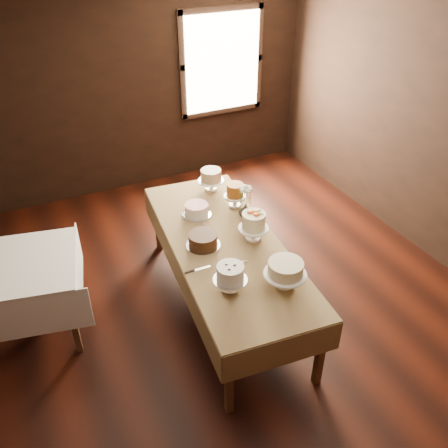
{
  "coord_description": "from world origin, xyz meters",
  "views": [
    {
      "loc": [
        -1.6,
        -3.1,
        3.42
      ],
      "look_at": [
        0.0,
        0.2,
        0.95
      ],
      "focal_mm": 38.15,
      "sensor_mm": 36.0,
      "label": 1
    }
  ],
  "objects_px": {
    "cake_server_c": "(204,225)",
    "cake_lattice": "(197,210)",
    "cake_cream": "(285,275)",
    "cake_server_e": "(203,268)",
    "cake_swirl": "(230,279)",
    "side_table": "(23,272)",
    "flower_vase": "(245,211)",
    "cake_flowers": "(253,228)",
    "cake_server_a": "(241,262)",
    "cake_chocolate": "(203,240)",
    "cake_caramel": "(235,196)",
    "cake_server_d": "(246,219)",
    "display_table": "(225,247)",
    "cake_speckled": "(211,181)"
  },
  "relations": [
    {
      "from": "display_table",
      "to": "cake_speckled",
      "type": "relative_size",
      "value": 8.96
    },
    {
      "from": "cake_chocolate",
      "to": "cake_swirl",
      "type": "distance_m",
      "value": 0.66
    },
    {
      "from": "cake_lattice",
      "to": "cake_server_e",
      "type": "distance_m",
      "value": 0.87
    },
    {
      "from": "cake_caramel",
      "to": "cake_swirl",
      "type": "height_order",
      "value": "cake_caramel"
    },
    {
      "from": "cake_cream",
      "to": "cake_server_d",
      "type": "distance_m",
      "value": 1.04
    },
    {
      "from": "cake_lattice",
      "to": "cake_flowers",
      "type": "distance_m",
      "value": 0.7
    },
    {
      "from": "cake_server_a",
      "to": "cake_server_e",
      "type": "height_order",
      "value": "same"
    },
    {
      "from": "side_table",
      "to": "cake_flowers",
      "type": "xyz_separation_m",
      "value": [
        2.04,
        -0.54,
        0.2
      ]
    },
    {
      "from": "display_table",
      "to": "cake_server_a",
      "type": "height_order",
      "value": "cake_server_a"
    },
    {
      "from": "cake_speckled",
      "to": "side_table",
      "type": "bearing_deg",
      "value": -166.74
    },
    {
      "from": "cake_caramel",
      "to": "cake_chocolate",
      "type": "xyz_separation_m",
      "value": [
        -0.59,
        -0.51,
        -0.05
      ]
    },
    {
      "from": "cake_speckled",
      "to": "cake_caramel",
      "type": "distance_m",
      "value": 0.43
    },
    {
      "from": "cake_caramel",
      "to": "cake_speckled",
      "type": "bearing_deg",
      "value": 100.68
    },
    {
      "from": "cake_flowers",
      "to": "cake_server_a",
      "type": "xyz_separation_m",
      "value": [
        -0.27,
        -0.27,
        -0.12
      ]
    },
    {
      "from": "cake_speckled",
      "to": "cake_flowers",
      "type": "height_order",
      "value": "cake_flowers"
    },
    {
      "from": "cake_cream",
      "to": "side_table",
      "type": "bearing_deg",
      "value": 147.5
    },
    {
      "from": "cake_swirl",
      "to": "cake_server_c",
      "type": "distance_m",
      "value": 0.99
    },
    {
      "from": "cake_flowers",
      "to": "cake_swirl",
      "type": "xyz_separation_m",
      "value": [
        -0.52,
        -0.56,
        -0.01
      ]
    },
    {
      "from": "cake_cream",
      "to": "flower_vase",
      "type": "height_order",
      "value": "cake_cream"
    },
    {
      "from": "cake_server_a",
      "to": "side_table",
      "type": "bearing_deg",
      "value": 164.53
    },
    {
      "from": "cake_chocolate",
      "to": "flower_vase",
      "type": "distance_m",
      "value": 0.64
    },
    {
      "from": "cake_chocolate",
      "to": "cake_server_e",
      "type": "xyz_separation_m",
      "value": [
        -0.14,
        -0.3,
        -0.06
      ]
    },
    {
      "from": "cake_lattice",
      "to": "cake_cream",
      "type": "bearing_deg",
      "value": -80.1
    },
    {
      "from": "cake_caramel",
      "to": "cake_server_c",
      "type": "relative_size",
      "value": 1.12
    },
    {
      "from": "cake_swirl",
      "to": "cake_server_d",
      "type": "height_order",
      "value": "cake_swirl"
    },
    {
      "from": "cake_lattice",
      "to": "cake_server_a",
      "type": "height_order",
      "value": "cake_lattice"
    },
    {
      "from": "cake_server_d",
      "to": "cake_server_c",
      "type": "bearing_deg",
      "value": 119.66
    },
    {
      "from": "cake_server_d",
      "to": "cake_lattice",
      "type": "bearing_deg",
      "value": 95.83
    },
    {
      "from": "side_table",
      "to": "cake_chocolate",
      "type": "xyz_separation_m",
      "value": [
        1.56,
        -0.44,
        0.14
      ]
    },
    {
      "from": "cake_flowers",
      "to": "cake_server_e",
      "type": "distance_m",
      "value": 0.65
    },
    {
      "from": "cake_server_e",
      "to": "side_table",
      "type": "bearing_deg",
      "value": 154.34
    },
    {
      "from": "display_table",
      "to": "cake_server_a",
      "type": "xyz_separation_m",
      "value": [
        -0.01,
        -0.33,
        0.06
      ]
    },
    {
      "from": "cake_caramel",
      "to": "cake_chocolate",
      "type": "height_order",
      "value": "cake_caramel"
    },
    {
      "from": "cake_server_e",
      "to": "cake_caramel",
      "type": "bearing_deg",
      "value": 50.06
    },
    {
      "from": "cake_caramel",
      "to": "flower_vase",
      "type": "relative_size",
      "value": 1.9
    },
    {
      "from": "side_table",
      "to": "cake_server_c",
      "type": "xyz_separation_m",
      "value": [
        1.71,
        -0.13,
        0.08
      ]
    },
    {
      "from": "cake_cream",
      "to": "cake_server_e",
      "type": "xyz_separation_m",
      "value": [
        -0.52,
        0.5,
        -0.11
      ]
    },
    {
      "from": "cake_swirl",
      "to": "cake_cream",
      "type": "height_order",
      "value": "cake_swirl"
    },
    {
      "from": "cake_swirl",
      "to": "flower_vase",
      "type": "xyz_separation_m",
      "value": [
        0.63,
        0.93,
        -0.04
      ]
    },
    {
      "from": "cake_server_d",
      "to": "flower_vase",
      "type": "relative_size",
      "value": 1.7
    },
    {
      "from": "cake_swirl",
      "to": "side_table",
      "type": "bearing_deg",
      "value": 144.11
    },
    {
      "from": "cake_caramel",
      "to": "cake_server_c",
      "type": "distance_m",
      "value": 0.5
    },
    {
      "from": "cake_server_e",
      "to": "flower_vase",
      "type": "bearing_deg",
      "value": 40.29
    },
    {
      "from": "cake_chocolate",
      "to": "cake_server_a",
      "type": "height_order",
      "value": "cake_chocolate"
    },
    {
      "from": "cake_server_c",
      "to": "cake_lattice",
      "type": "bearing_deg",
      "value": -7.92
    },
    {
      "from": "display_table",
      "to": "cake_cream",
      "type": "relative_size",
      "value": 6.87
    },
    {
      "from": "cake_chocolate",
      "to": "cake_flowers",
      "type": "relative_size",
      "value": 1.05
    },
    {
      "from": "cake_server_c",
      "to": "cake_server_e",
      "type": "relative_size",
      "value": 1.0
    },
    {
      "from": "cake_speckled",
      "to": "cake_server_e",
      "type": "height_order",
      "value": "cake_speckled"
    },
    {
      "from": "side_table",
      "to": "cake_server_d",
      "type": "distance_m",
      "value": 2.15
    }
  ]
}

